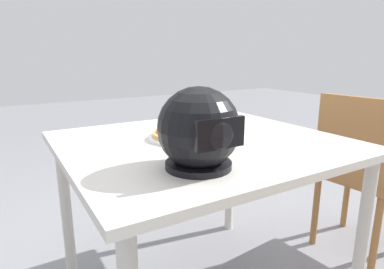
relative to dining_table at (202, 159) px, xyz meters
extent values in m
cube|color=beige|center=(0.00, 0.00, 0.07)|extent=(1.10, 0.99, 0.03)
cylinder|color=beige|center=(-0.49, -0.44, -0.31)|extent=(0.05, 0.05, 0.73)
cylinder|color=beige|center=(0.49, -0.44, -0.31)|extent=(0.05, 0.05, 0.73)
cylinder|color=beige|center=(-0.49, 0.44, -0.31)|extent=(0.05, 0.05, 0.73)
cylinder|color=white|center=(0.06, -0.06, 0.09)|extent=(0.28, 0.28, 0.01)
cylinder|color=tan|center=(0.06, -0.06, 0.11)|extent=(0.24, 0.24, 0.02)
cylinder|color=red|center=(0.06, -0.06, 0.12)|extent=(0.21, 0.21, 0.00)
sphere|color=#234C1E|center=(-0.01, -0.05, 0.13)|extent=(0.03, 0.03, 0.03)
sphere|color=#234C1E|center=(0.03, -0.11, 0.13)|extent=(0.04, 0.04, 0.04)
sphere|color=#234C1E|center=(0.07, -0.08, 0.13)|extent=(0.04, 0.04, 0.04)
sphere|color=#234C1E|center=(-0.02, -0.08, 0.13)|extent=(0.04, 0.04, 0.04)
cylinder|color=#E0D172|center=(0.02, 0.02, 0.13)|extent=(0.02, 0.02, 0.02)
cylinder|color=#E0D172|center=(0.05, -0.08, 0.12)|extent=(0.02, 0.02, 0.01)
cylinder|color=#E0D172|center=(0.04, -0.06, 0.13)|extent=(0.02, 0.02, 0.02)
cylinder|color=#E0D172|center=(0.10, -0.10, 0.13)|extent=(0.03, 0.03, 0.02)
sphere|color=black|center=(0.19, 0.27, 0.21)|extent=(0.25, 0.25, 0.25)
cylinder|color=black|center=(0.19, 0.27, 0.09)|extent=(0.21, 0.21, 0.02)
cube|color=black|center=(0.19, 0.39, 0.22)|extent=(0.16, 0.02, 0.09)
cylinder|color=silver|center=(-0.32, -0.35, 0.15)|extent=(0.07, 0.07, 0.12)
cube|color=#996638|center=(-1.00, 0.12, -0.24)|extent=(0.44, 0.44, 0.02)
cube|color=#996638|center=(-0.81, 0.14, 0.00)|extent=(0.07, 0.38, 0.45)
cylinder|color=#996638|center=(-1.15, -0.06, -0.46)|extent=(0.04, 0.04, 0.43)
cylinder|color=#996638|center=(-0.81, -0.03, -0.46)|extent=(0.04, 0.04, 0.43)
cylinder|color=#996638|center=(-0.84, 0.31, -0.46)|extent=(0.04, 0.04, 0.43)
camera|label=1|loc=(0.70, 1.08, 0.43)|focal=30.27mm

